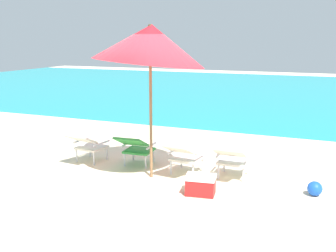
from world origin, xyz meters
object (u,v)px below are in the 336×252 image
at_px(lounge_chair_near_right, 183,154).
at_px(beach_ball, 315,189).
at_px(lounge_chair_far_right, 232,158).
at_px(beach_umbrella_center, 150,44).
at_px(lounge_chair_far_left, 86,143).
at_px(cooler_box, 201,185).
at_px(lounge_chair_near_left, 136,147).

distance_m(lounge_chair_near_right, beach_ball, 2.26).
bearing_deg(lounge_chair_far_right, lounge_chair_near_right, -170.79).
bearing_deg(beach_ball, beach_umbrella_center, -175.91).
height_order(lounge_chair_near_right, beach_ball, lounge_chair_near_right).
distance_m(lounge_chair_far_left, lounge_chair_far_right, 2.90).
distance_m(lounge_chair_far_left, cooler_box, 2.70).
relative_size(beach_umbrella_center, beach_ball, 11.75).
bearing_deg(beach_umbrella_center, lounge_chair_near_right, 28.28).
bearing_deg(beach_umbrella_center, cooler_box, -22.55).
height_order(lounge_chair_far_right, beach_ball, lounge_chair_far_right).
bearing_deg(lounge_chair_far_right, lounge_chair_far_left, -176.88).
bearing_deg(lounge_chair_far_left, beach_ball, -0.72).
bearing_deg(lounge_chair_far_right, lounge_chair_near_left, 179.95).
distance_m(beach_ball, cooler_box, 1.80).
height_order(lounge_chair_far_left, cooler_box, lounge_chair_far_left).
bearing_deg(beach_umbrella_center, lounge_chair_far_left, 170.79).
distance_m(lounge_chair_far_left, lounge_chair_near_right, 2.04).
xyz_separation_m(lounge_chair_far_left, lounge_chair_far_right, (2.89, 0.16, 0.00)).
xyz_separation_m(lounge_chair_far_left, beach_ball, (4.28, -0.05, -0.29)).
xyz_separation_m(lounge_chair_far_left, cooler_box, (2.60, -0.69, -0.24)).
bearing_deg(lounge_chair_near_right, lounge_chair_far_left, -179.46).
height_order(lounge_chair_near_left, cooler_box, lounge_chair_near_left).
xyz_separation_m(lounge_chair_near_left, beach_ball, (3.26, -0.21, -0.29)).
distance_m(lounge_chair_far_right, beach_umbrella_center, 2.40).
relative_size(beach_umbrella_center, cooler_box, 5.38).
height_order(beach_umbrella_center, cooler_box, beach_umbrella_center).
xyz_separation_m(lounge_chair_near_left, cooler_box, (1.58, -0.85, -0.24)).
xyz_separation_m(lounge_chair_near_right, cooler_box, (0.56, -0.71, -0.24)).
distance_m(lounge_chair_near_right, cooler_box, 0.94).
relative_size(lounge_chair_near_right, lounge_chair_far_right, 1.06).
distance_m(lounge_chair_far_left, lounge_chair_near_left, 1.03).
bearing_deg(beach_ball, cooler_box, -159.24).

